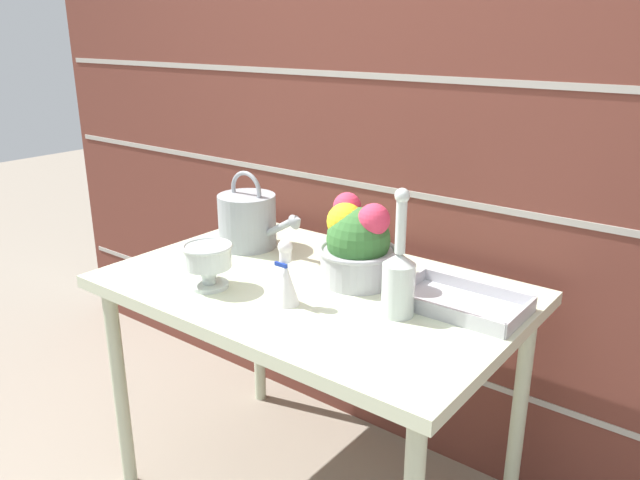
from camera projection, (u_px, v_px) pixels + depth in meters
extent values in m
cube|color=brown|center=(404.00, 134.00, 2.00)|extent=(3.60, 0.08, 2.20)
cube|color=#A8A399|center=(389.00, 350.00, 2.22)|extent=(3.53, 0.00, 0.02)
cube|color=#A8A399|center=(395.00, 191.00, 2.03)|extent=(3.53, 0.00, 0.02)
cube|color=#A8A399|center=(400.00, 77.00, 1.91)|extent=(3.53, 0.00, 0.02)
cube|color=beige|center=(312.00, 289.00, 1.76)|extent=(1.16, 0.75, 0.04)
cylinder|color=beige|center=(120.00, 389.00, 1.95)|extent=(0.04, 0.04, 0.70)
cylinder|color=beige|center=(258.00, 319.00, 2.42)|extent=(0.04, 0.04, 0.70)
cylinder|color=beige|center=(519.00, 415.00, 1.82)|extent=(0.04, 0.04, 0.70)
cylinder|color=#93999E|center=(247.00, 221.00, 2.03)|extent=(0.19, 0.19, 0.17)
cylinder|color=#93999E|center=(281.00, 227.00, 1.94)|extent=(0.14, 0.02, 0.09)
cone|color=#93999E|center=(298.00, 220.00, 1.89)|extent=(0.05, 0.05, 0.06)
torus|color=#93999E|center=(246.00, 191.00, 2.00)|extent=(0.13, 0.01, 0.13)
cylinder|color=silver|center=(209.00, 285.00, 1.73)|extent=(0.11, 0.11, 0.01)
cylinder|color=silver|center=(209.00, 275.00, 1.72)|extent=(0.04, 0.04, 0.05)
sphere|color=silver|center=(209.00, 274.00, 1.72)|extent=(0.04, 0.04, 0.04)
cylinder|color=silver|center=(208.00, 257.00, 1.71)|extent=(0.13, 0.13, 0.06)
torus|color=silver|center=(207.00, 246.00, 1.70)|extent=(0.14, 0.14, 0.01)
cylinder|color=#ADADB2|center=(358.00, 266.00, 1.76)|extent=(0.21, 0.21, 0.09)
torus|color=#ADADB2|center=(358.00, 250.00, 1.75)|extent=(0.23, 0.23, 0.01)
sphere|color=#387033|center=(358.00, 239.00, 1.74)|extent=(0.18, 0.18, 0.18)
sphere|color=yellow|center=(345.00, 221.00, 1.73)|extent=(0.11, 0.11, 0.11)
sphere|color=#E03856|center=(347.00, 206.00, 1.76)|extent=(0.08, 0.08, 0.08)
sphere|color=#E03856|center=(374.00, 220.00, 1.68)|extent=(0.09, 0.09, 0.09)
cylinder|color=silver|center=(398.00, 290.00, 1.55)|extent=(0.08, 0.08, 0.14)
cone|color=silver|center=(400.00, 258.00, 1.52)|extent=(0.08, 0.08, 0.03)
cylinder|color=silver|center=(401.00, 227.00, 1.49)|extent=(0.03, 0.03, 0.13)
sphere|color=silver|center=(402.00, 196.00, 1.47)|extent=(0.04, 0.04, 0.04)
cone|color=white|center=(286.00, 283.00, 1.61)|extent=(0.07, 0.07, 0.12)
cylinder|color=white|center=(285.00, 254.00, 1.59)|extent=(0.03, 0.03, 0.04)
sphere|color=white|center=(285.00, 247.00, 1.58)|extent=(0.04, 0.04, 0.04)
cube|color=#193399|center=(281.00, 265.00, 1.58)|extent=(0.04, 0.01, 0.01)
cube|color=#B7B7BC|center=(460.00, 306.00, 1.61)|extent=(0.32, 0.20, 0.01)
cube|color=#B7B7BC|center=(443.00, 314.00, 1.53)|extent=(0.32, 0.01, 0.04)
cube|color=#B7B7BC|center=(477.00, 289.00, 1.67)|extent=(0.32, 0.01, 0.04)
cube|color=#B7B7BC|center=(407.00, 286.00, 1.69)|extent=(0.01, 0.20, 0.04)
cube|color=#B7B7BC|center=(521.00, 317.00, 1.51)|extent=(0.01, 0.20, 0.04)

